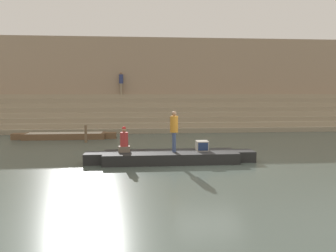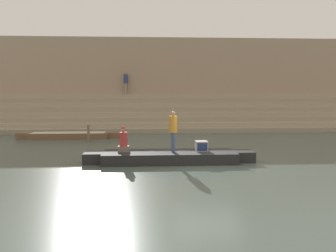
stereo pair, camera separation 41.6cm
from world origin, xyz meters
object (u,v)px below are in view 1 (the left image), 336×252
rowboat_main (171,156)px  tv_set (202,146)px  person_standing (174,128)px  mooring_post (86,134)px  person_on_steps (121,81)px  moored_boat_shore (65,136)px  person_rowing (124,142)px

rowboat_main → tv_set: bearing=4.2°
person_standing → mooring_post: 7.01m
person_on_steps → moored_boat_shore: bearing=-150.4°
tv_set → person_on_steps: 14.00m
tv_set → mooring_post: mooring_post is taller
person_rowing → moored_boat_shore: person_rowing is taller
moored_boat_shore → person_on_steps: (3.02, 6.29, 3.39)m
rowboat_main → person_standing: person_standing is taller
moored_boat_shore → person_rowing: bearing=-62.7°
tv_set → moored_boat_shore: tv_set is taller
person_on_steps → rowboat_main: bearing=-113.5°
moored_boat_shore → rowboat_main: bearing=-52.8°
person_standing → tv_set: 1.38m
person_rowing → mooring_post: 5.81m
person_rowing → tv_set: bearing=10.9°
person_on_steps → person_rowing: bearing=-121.2°
person_standing → mooring_post: size_ratio=1.68×
rowboat_main → person_standing: 1.14m
moored_boat_shore → mooring_post: (1.47, -1.54, 0.29)m
person_standing → person_on_steps: (-2.78, 13.28, 2.23)m
tv_set → moored_boat_shore: size_ratio=0.08×
rowboat_main → person_standing: size_ratio=4.19×
mooring_post → person_on_steps: person_on_steps is taller
person_standing → tv_set: (1.16, 0.17, -0.73)m
rowboat_main → person_on_steps: person_on_steps is taller
rowboat_main → person_on_steps: (-2.64, 13.24, 3.36)m
person_standing → person_on_steps: size_ratio=0.93×
person_rowing → moored_boat_shore: 7.86m
person_standing → person_on_steps: person_on_steps is taller
rowboat_main → moored_boat_shore: 8.96m
tv_set → person_on_steps: person_on_steps is taller
rowboat_main → person_on_steps: 13.92m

